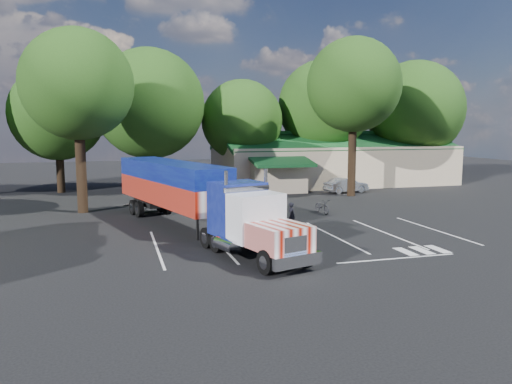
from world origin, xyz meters
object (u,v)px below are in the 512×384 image
object	(u,v)px
semi_truck	(188,192)
bicycle	(322,206)
silver_sedan	(346,185)
woman	(292,216)

from	to	relation	value
semi_truck	bicycle	bearing A→B (deg)	1.82
silver_sedan	woman	bearing A→B (deg)	134.19
semi_truck	woman	size ratio (longest dim) A/B	11.87
semi_truck	woman	xyz separation A→B (m)	(5.84, -1.34, -1.47)
woman	silver_sedan	size ratio (longest dim) A/B	0.39
semi_truck	bicycle	xyz separation A→B (m)	(9.74, 3.19, -1.78)
bicycle	silver_sedan	distance (m)	11.51
semi_truck	silver_sedan	xyz separation A→B (m)	(16.24, 12.69, -1.60)
woman	bicycle	bearing A→B (deg)	-48.68
woman	bicycle	size ratio (longest dim) A/B	0.84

